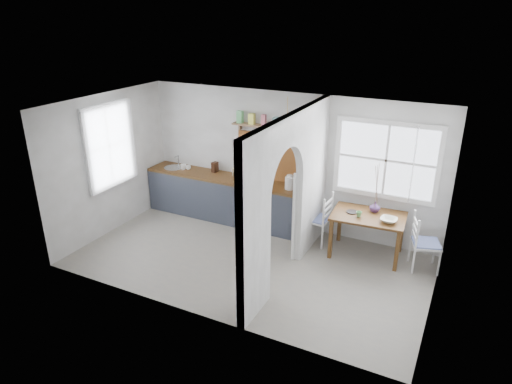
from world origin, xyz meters
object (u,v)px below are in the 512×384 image
at_px(chair_right, 426,243).
at_px(kettle, 290,182).
at_px(chair_left, 317,218).
at_px(vase, 375,207).
at_px(dining_table, 367,235).

xyz_separation_m(chair_right, kettle, (-2.47, 0.19, 0.56)).
xyz_separation_m(chair_left, kettle, (-0.59, 0.10, 0.56)).
xyz_separation_m(chair_right, vase, (-0.91, 0.20, 0.37)).
relative_size(kettle, vase, 1.48).
bearing_deg(vase, chair_right, -12.37).
height_order(chair_right, kettle, kettle).
bearing_deg(chair_right, chair_left, 69.84).
height_order(chair_left, vase, chair_left).
relative_size(chair_right, kettle, 3.51).
relative_size(dining_table, kettle, 4.46).
distance_m(chair_right, kettle, 2.54).
height_order(chair_right, vase, chair_right).
distance_m(chair_left, vase, 1.05).
distance_m(dining_table, chair_right, 0.96).
height_order(chair_left, kettle, kettle).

